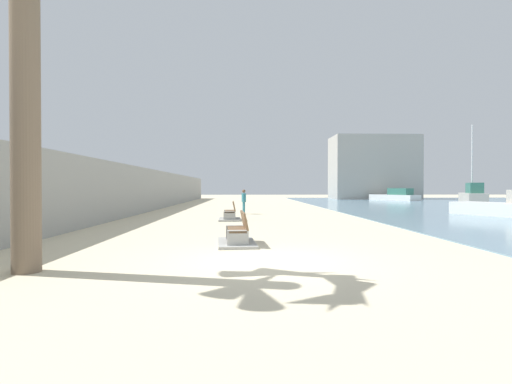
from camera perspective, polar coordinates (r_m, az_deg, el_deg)
name	(u,v)px	position (r m, az deg, el deg)	size (l,w,h in m)	color
ground_plane	(251,211)	(26.94, -0.76, -2.93)	(120.00, 120.00, 0.00)	beige
seawall	(144,190)	(27.78, -16.42, 0.26)	(0.80, 64.00, 3.01)	#9E9E99
bench_near	(237,236)	(11.54, -2.79, -6.64)	(1.25, 2.17, 0.98)	#9E9E99
bench_far	(230,215)	(19.99, -3.88, -3.52)	(1.16, 2.13, 0.98)	#9E9E99
person_walking	(244,200)	(24.38, -1.83, -1.19)	(0.29, 0.50, 1.57)	teal
boat_far_right	(473,197)	(41.00, 29.67, -0.59)	(3.78, 6.40, 7.62)	beige
boat_mid_bay	(396,196)	(52.16, 20.15, -0.55)	(5.00, 6.73, 1.55)	white
harbor_building	(373,168)	(58.09, 17.14, 3.47)	(12.00, 6.00, 9.08)	#ADAAA3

